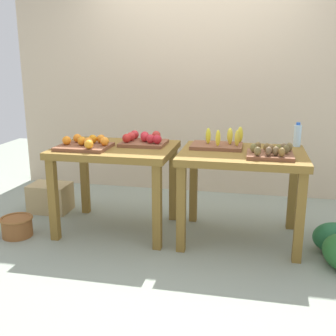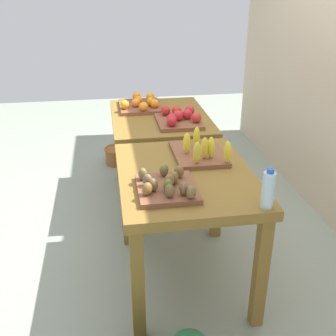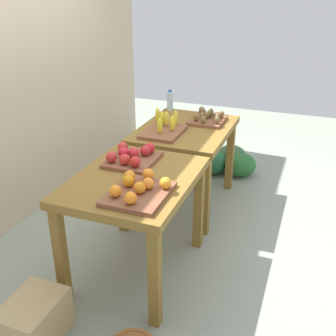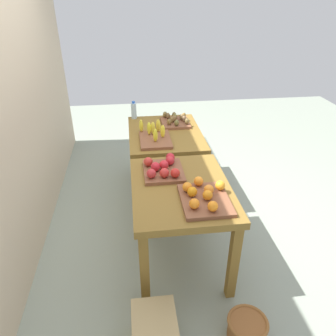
{
  "view_description": "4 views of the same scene",
  "coord_description": "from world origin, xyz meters",
  "px_view_note": "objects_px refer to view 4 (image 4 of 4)",
  "views": [
    {
      "loc": [
        0.64,
        -3.41,
        1.53
      ],
      "look_at": [
        -0.08,
        0.01,
        0.61
      ],
      "focal_mm": 43.85,
      "sensor_mm": 36.0,
      "label": 1
    },
    {
      "loc": [
        2.73,
        -0.45,
        1.85
      ],
      "look_at": [
        0.03,
        -0.02,
        0.57
      ],
      "focal_mm": 44.06,
      "sensor_mm": 36.0,
      "label": 2
    },
    {
      "loc": [
        -2.85,
        -1.12,
        2.03
      ],
      "look_at": [
        0.0,
        -0.04,
        0.62
      ],
      "focal_mm": 43.68,
      "sensor_mm": 36.0,
      "label": 3
    },
    {
      "loc": [
        -2.7,
        0.37,
        2.19
      ],
      "look_at": [
        0.1,
        0.02,
        0.59
      ],
      "focal_mm": 34.06,
      "sensor_mm": 36.0,
      "label": 4
    }
  ],
  "objects_px": {
    "banana_crate": "(155,137)",
    "kiwi_bin": "(175,121)",
    "display_table_left": "(181,198)",
    "cardboard_produce_box": "(155,336)",
    "water_bottle": "(134,111)",
    "display_table_right": "(165,141)",
    "watermelon_pile": "(176,149)",
    "apple_bin": "(163,169)",
    "orange_bin": "(204,197)",
    "wicker_basket": "(247,328)"
  },
  "relations": [
    {
      "from": "apple_bin",
      "to": "banana_crate",
      "type": "distance_m",
      "value": 0.69
    },
    {
      "from": "display_table_left",
      "to": "kiwi_bin",
      "type": "bearing_deg",
      "value": -6.36
    },
    {
      "from": "orange_bin",
      "to": "watermelon_pile",
      "type": "xyz_separation_m",
      "value": [
        2.2,
        -0.13,
        -0.69
      ]
    },
    {
      "from": "display_table_left",
      "to": "wicker_basket",
      "type": "bearing_deg",
      "value": -157.13
    },
    {
      "from": "display_table_right",
      "to": "orange_bin",
      "type": "distance_m",
      "value": 1.36
    },
    {
      "from": "orange_bin",
      "to": "kiwi_bin",
      "type": "height_order",
      "value": "orange_bin"
    },
    {
      "from": "display_table_left",
      "to": "orange_bin",
      "type": "distance_m",
      "value": 0.3
    },
    {
      "from": "banana_crate",
      "to": "kiwi_bin",
      "type": "bearing_deg",
      "value": -33.46
    },
    {
      "from": "watermelon_pile",
      "to": "cardboard_produce_box",
      "type": "relative_size",
      "value": 1.61
    },
    {
      "from": "display_table_right",
      "to": "display_table_left",
      "type": "bearing_deg",
      "value": 180.0
    },
    {
      "from": "water_bottle",
      "to": "banana_crate",
      "type": "bearing_deg",
      "value": -163.8
    },
    {
      "from": "banana_crate",
      "to": "water_bottle",
      "type": "xyz_separation_m",
      "value": [
        0.67,
        0.19,
        0.06
      ]
    },
    {
      "from": "water_bottle",
      "to": "watermelon_pile",
      "type": "xyz_separation_m",
      "value": [
        0.4,
        -0.59,
        -0.75
      ]
    },
    {
      "from": "display_table_right",
      "to": "cardboard_produce_box",
      "type": "xyz_separation_m",
      "value": [
        -1.96,
        0.3,
        -0.52
      ]
    },
    {
      "from": "cardboard_produce_box",
      "to": "apple_bin",
      "type": "bearing_deg",
      "value": -9.46
    },
    {
      "from": "wicker_basket",
      "to": "orange_bin",
      "type": "bearing_deg",
      "value": 19.31
    },
    {
      "from": "display_table_right",
      "to": "cardboard_produce_box",
      "type": "height_order",
      "value": "display_table_right"
    },
    {
      "from": "display_table_left",
      "to": "orange_bin",
      "type": "bearing_deg",
      "value": -148.38
    },
    {
      "from": "kiwi_bin",
      "to": "wicker_basket",
      "type": "xyz_separation_m",
      "value": [
        -2.17,
        -0.2,
        -0.73
      ]
    },
    {
      "from": "orange_bin",
      "to": "cardboard_produce_box",
      "type": "height_order",
      "value": "orange_bin"
    },
    {
      "from": "banana_crate",
      "to": "kiwi_bin",
      "type": "height_order",
      "value": "banana_crate"
    },
    {
      "from": "apple_bin",
      "to": "wicker_basket",
      "type": "relative_size",
      "value": 1.38
    },
    {
      "from": "orange_bin",
      "to": "cardboard_produce_box",
      "type": "relative_size",
      "value": 1.14
    },
    {
      "from": "banana_crate",
      "to": "wicker_basket",
      "type": "distance_m",
      "value": 1.95
    },
    {
      "from": "display_table_left",
      "to": "kiwi_bin",
      "type": "xyz_separation_m",
      "value": [
        1.34,
        -0.15,
        0.15
      ]
    },
    {
      "from": "orange_bin",
      "to": "apple_bin",
      "type": "height_order",
      "value": "apple_bin"
    },
    {
      "from": "water_bottle",
      "to": "orange_bin",
      "type": "bearing_deg",
      "value": -165.58
    },
    {
      "from": "water_bottle",
      "to": "display_table_right",
      "type": "bearing_deg",
      "value": -144.77
    },
    {
      "from": "watermelon_pile",
      "to": "display_table_right",
      "type": "bearing_deg",
      "value": 162.87
    },
    {
      "from": "watermelon_pile",
      "to": "banana_crate",
      "type": "bearing_deg",
      "value": 159.49
    },
    {
      "from": "display_table_left",
      "to": "banana_crate",
      "type": "height_order",
      "value": "banana_crate"
    },
    {
      "from": "display_table_left",
      "to": "apple_bin",
      "type": "xyz_separation_m",
      "value": [
        0.23,
        0.12,
        0.16
      ]
    },
    {
      "from": "display_table_left",
      "to": "banana_crate",
      "type": "distance_m",
      "value": 0.94
    },
    {
      "from": "watermelon_pile",
      "to": "wicker_basket",
      "type": "relative_size",
      "value": 2.23
    },
    {
      "from": "display_table_left",
      "to": "cardboard_produce_box",
      "type": "bearing_deg",
      "value": 160.29
    },
    {
      "from": "water_bottle",
      "to": "wicker_basket",
      "type": "bearing_deg",
      "value": -164.33
    },
    {
      "from": "water_bottle",
      "to": "cardboard_produce_box",
      "type": "xyz_separation_m",
      "value": [
        -2.42,
        -0.03,
        -0.74
      ]
    },
    {
      "from": "apple_bin",
      "to": "banana_crate",
      "type": "height_order",
      "value": "banana_crate"
    },
    {
      "from": "orange_bin",
      "to": "watermelon_pile",
      "type": "height_order",
      "value": "orange_bin"
    },
    {
      "from": "display_table_right",
      "to": "wicker_basket",
      "type": "bearing_deg",
      "value": -169.82
    },
    {
      "from": "display_table_right",
      "to": "cardboard_produce_box",
      "type": "relative_size",
      "value": 2.6
    },
    {
      "from": "orange_bin",
      "to": "display_table_right",
      "type": "bearing_deg",
      "value": 5.84
    },
    {
      "from": "wicker_basket",
      "to": "cardboard_produce_box",
      "type": "relative_size",
      "value": 0.72
    },
    {
      "from": "display_table_left",
      "to": "cardboard_produce_box",
      "type": "relative_size",
      "value": 2.6
    },
    {
      "from": "water_bottle",
      "to": "watermelon_pile",
      "type": "relative_size",
      "value": 0.33
    },
    {
      "from": "cardboard_produce_box",
      "to": "kiwi_bin",
      "type": "bearing_deg",
      "value": -11.65
    },
    {
      "from": "display_table_right",
      "to": "apple_bin",
      "type": "distance_m",
      "value": 0.92
    },
    {
      "from": "display_table_left",
      "to": "banana_crate",
      "type": "xyz_separation_m",
      "value": [
        0.92,
        0.13,
        0.16
      ]
    },
    {
      "from": "wicker_basket",
      "to": "banana_crate",
      "type": "bearing_deg",
      "value": 15.47
    },
    {
      "from": "watermelon_pile",
      "to": "wicker_basket",
      "type": "distance_m",
      "value": 2.81
    }
  ]
}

